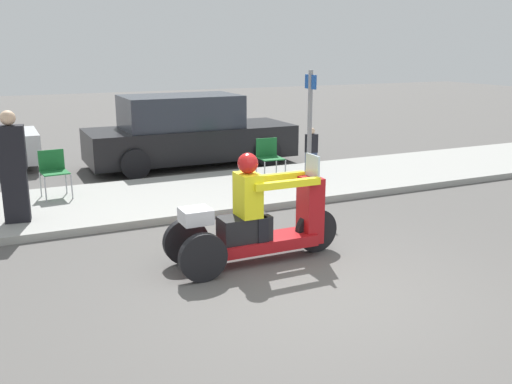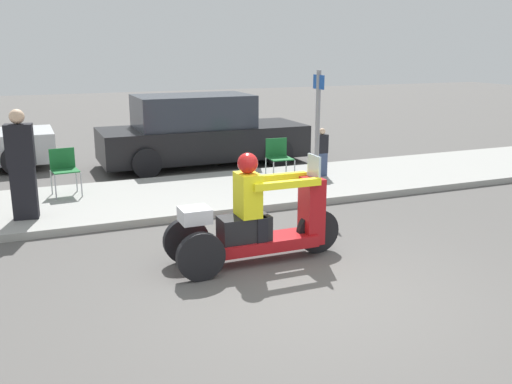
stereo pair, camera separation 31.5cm
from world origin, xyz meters
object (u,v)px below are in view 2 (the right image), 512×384
folding_chair_curbside (278,155)px  parked_car_lot_right (200,132)px  folding_chair_set_back (64,167)px  spectator_mid_group (22,167)px  street_sign (317,129)px  spectator_with_child (322,153)px  motorcycle_trike (256,223)px

folding_chair_curbside → parked_car_lot_right: bearing=107.3°
folding_chair_set_back → folding_chair_curbside: size_ratio=1.00×
spectator_mid_group → street_sign: street_sign is taller
spectator_with_child → parked_car_lot_right: bearing=124.1°
motorcycle_trike → folding_chair_set_back: (-2.02, 4.10, 0.11)m
folding_chair_curbside → street_sign: (0.10, -1.38, 0.69)m
spectator_with_child → folding_chair_set_back: bearing=174.8°
folding_chair_set_back → motorcycle_trike: bearing=-63.8°
spectator_with_child → street_sign: size_ratio=0.45×
spectator_mid_group → folding_chair_set_back: spectator_mid_group is taller
motorcycle_trike → street_sign: street_sign is taller
folding_chair_curbside → motorcycle_trike: bearing=-118.6°
motorcycle_trike → spectator_mid_group: (-2.70, 2.78, 0.42)m
motorcycle_trike → parked_car_lot_right: (1.19, 6.26, 0.25)m
parked_car_lot_right → street_sign: size_ratio=2.16×
motorcycle_trike → folding_chair_set_back: 4.57m
spectator_with_child → folding_chair_curbside: (-0.96, 0.02, 0.03)m
motorcycle_trike → street_sign: bearing=47.3°
spectator_with_child → folding_chair_curbside: bearing=178.9°
parked_car_lot_right → street_sign: bearing=-77.1°
motorcycle_trike → street_sign: 3.20m
spectator_mid_group → street_sign: (4.81, -0.50, 0.38)m
parked_car_lot_right → street_sign: street_sign is taller
motorcycle_trike → parked_car_lot_right: parked_car_lot_right is taller
spectator_mid_group → folding_chair_set_back: bearing=62.5°
parked_car_lot_right → spectator_with_child: bearing=-55.9°
folding_chair_set_back → street_sign: bearing=-23.8°
motorcycle_trike → folding_chair_curbside: (2.00, 3.66, 0.11)m
spectator_with_child → parked_car_lot_right: 3.16m
spectator_with_child → parked_car_lot_right: (-1.77, 2.61, 0.17)m
motorcycle_trike → spectator_with_child: motorcycle_trike is taller
folding_chair_curbside → spectator_mid_group: bearing=-169.3°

